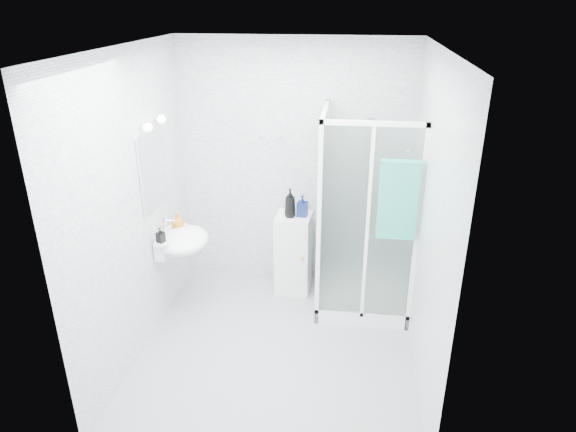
# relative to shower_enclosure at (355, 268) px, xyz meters

# --- Properties ---
(room) EXTENTS (2.40, 2.60, 2.60)m
(room) POSITION_rel_shower_enclosure_xyz_m (-0.67, -0.77, 0.85)
(room) COLOR white
(room) RESTS_ON ground
(shower_enclosure) EXTENTS (0.90, 0.95, 2.00)m
(shower_enclosure) POSITION_rel_shower_enclosure_xyz_m (0.00, 0.00, 0.00)
(shower_enclosure) COLOR white
(shower_enclosure) RESTS_ON ground
(wall_basin) EXTENTS (0.46, 0.56, 0.35)m
(wall_basin) POSITION_rel_shower_enclosure_xyz_m (-1.66, -0.32, 0.35)
(wall_basin) COLOR white
(wall_basin) RESTS_ON ground
(mirror) EXTENTS (0.02, 0.60, 0.70)m
(mirror) POSITION_rel_shower_enclosure_xyz_m (-1.85, -0.32, 1.05)
(mirror) COLOR white
(mirror) RESTS_ON room
(vanity_lights) EXTENTS (0.10, 0.40, 0.08)m
(vanity_lights) POSITION_rel_shower_enclosure_xyz_m (-1.80, -0.32, 1.47)
(vanity_lights) COLOR silver
(vanity_lights) RESTS_ON room
(wall_hooks) EXTENTS (0.23, 0.06, 0.03)m
(wall_hooks) POSITION_rel_shower_enclosure_xyz_m (-0.92, 0.49, 1.17)
(wall_hooks) COLOR silver
(wall_hooks) RESTS_ON room
(storage_cabinet) EXTENTS (0.38, 0.39, 0.86)m
(storage_cabinet) POSITION_rel_shower_enclosure_xyz_m (-0.65, 0.26, -0.02)
(storage_cabinet) COLOR white
(storage_cabinet) RESTS_ON ground
(hand_towel) EXTENTS (0.34, 0.05, 0.72)m
(hand_towel) POSITION_rel_shower_enclosure_xyz_m (0.32, -0.40, 0.91)
(hand_towel) COLOR teal
(hand_towel) RESTS_ON shower_enclosure
(shampoo_bottle_a) EXTENTS (0.13, 0.13, 0.30)m
(shampoo_bottle_a) POSITION_rel_shower_enclosure_xyz_m (-0.68, 0.22, 0.57)
(shampoo_bottle_a) COLOR black
(shampoo_bottle_a) RESTS_ON storage_cabinet
(shampoo_bottle_b) EXTENTS (0.12, 0.12, 0.22)m
(shampoo_bottle_b) POSITION_rel_shower_enclosure_xyz_m (-0.56, 0.26, 0.53)
(shampoo_bottle_b) COLOR navy
(shampoo_bottle_b) RESTS_ON storage_cabinet
(soap_dispenser_orange) EXTENTS (0.16, 0.16, 0.16)m
(soap_dispenser_orange) POSITION_rel_shower_enclosure_xyz_m (-1.72, -0.20, 0.49)
(soap_dispenser_orange) COLOR #BF6A16
(soap_dispenser_orange) RESTS_ON wall_basin
(soap_dispenser_black) EXTENTS (0.09, 0.09, 0.14)m
(soap_dispenser_black) POSITION_rel_shower_enclosure_xyz_m (-1.78, -0.51, 0.49)
(soap_dispenser_black) COLOR black
(soap_dispenser_black) RESTS_ON wall_basin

